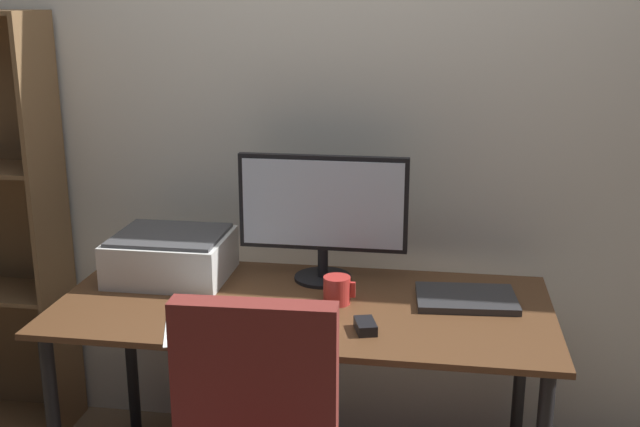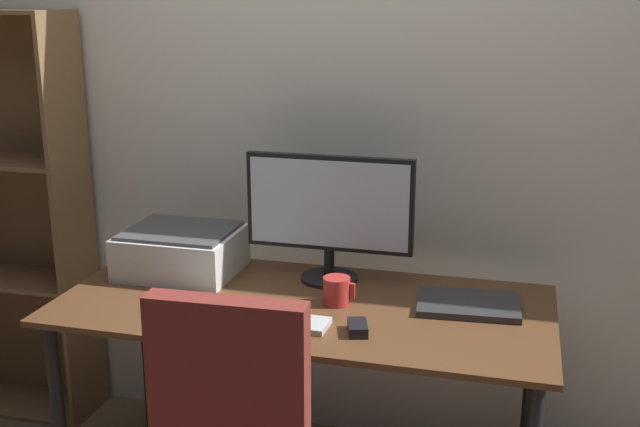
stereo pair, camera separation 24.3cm
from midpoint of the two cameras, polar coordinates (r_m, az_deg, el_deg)
back_wall at (r=2.89m, az=4.07°, el=7.75°), size 6.40×0.10×2.60m
desk at (r=2.55m, az=1.49°, el=-8.30°), size 1.59×0.73×0.74m
monitor at (r=2.64m, az=3.31°, el=0.25°), size 0.58×0.20×0.44m
keyboard at (r=2.36m, az=0.10°, el=-8.00°), size 0.29×0.12×0.02m
mouse at (r=2.31m, az=5.83°, el=-8.44°), size 0.08×0.11×0.03m
coffee_mug at (r=2.50m, az=4.04°, el=-5.74°), size 0.10×0.09×0.09m
laptop at (r=2.55m, az=13.59°, el=-6.56°), size 0.34×0.25×0.02m
printer at (r=2.79m, az=-7.74°, el=-2.77°), size 0.40×0.34×0.16m
paper_sheet at (r=2.41m, az=-6.19°, el=-7.81°), size 0.29×0.34×0.00m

